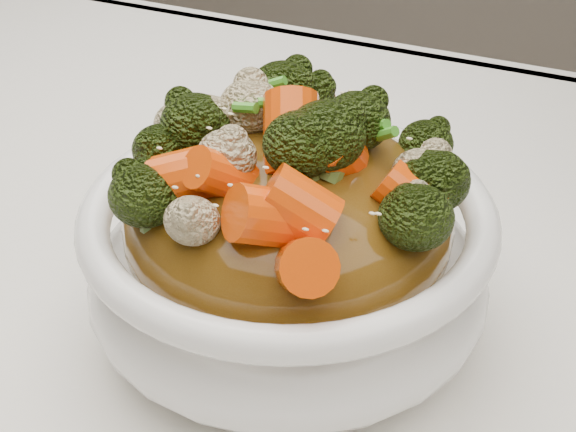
% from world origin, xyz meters
% --- Properties ---
extents(tablecloth, '(1.20, 0.80, 0.04)m').
position_xyz_m(tablecloth, '(0.00, 0.00, 0.73)').
color(tablecloth, white).
rests_on(tablecloth, dining_table).
extents(bowl, '(0.26, 0.26, 0.08)m').
position_xyz_m(bowl, '(0.02, 0.03, 0.79)').
color(bowl, white).
rests_on(bowl, tablecloth).
extents(sauce_base, '(0.21, 0.21, 0.09)m').
position_xyz_m(sauce_base, '(0.02, 0.03, 0.82)').
color(sauce_base, '#5B3B0F').
rests_on(sauce_base, bowl).
extents(carrots, '(0.21, 0.21, 0.05)m').
position_xyz_m(carrots, '(0.02, 0.03, 0.87)').
color(carrots, '#E84A07').
rests_on(carrots, sauce_base).
extents(broccoli, '(0.21, 0.21, 0.04)m').
position_xyz_m(broccoli, '(0.02, 0.03, 0.87)').
color(broccoli, black).
rests_on(broccoli, sauce_base).
extents(cauliflower, '(0.21, 0.21, 0.03)m').
position_xyz_m(cauliflower, '(0.02, 0.03, 0.87)').
color(cauliflower, '#C6B587').
rests_on(cauliflower, sauce_base).
extents(scallions, '(0.16, 0.16, 0.02)m').
position_xyz_m(scallions, '(0.02, 0.03, 0.87)').
color(scallions, '#3D9021').
rests_on(scallions, sauce_base).
extents(sesame_seeds, '(0.19, 0.19, 0.01)m').
position_xyz_m(sesame_seeds, '(0.02, 0.03, 0.87)').
color(sesame_seeds, beige).
rests_on(sesame_seeds, sauce_base).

